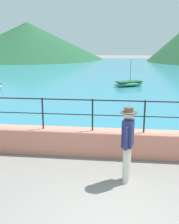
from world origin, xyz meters
The scene contains 6 objects.
promenade_wall centered at (0.00, 3.20, 0.35)m, with size 20.00×0.56×0.70m, color tan.
railing centered at (0.00, 3.20, 1.31)m, with size 18.44×0.04×0.90m.
lake_water centered at (0.00, 25.84, 0.03)m, with size 64.00×44.32×0.06m, color teal.
hill_secondary centered at (-16.56, 44.19, 3.20)m, with size 26.98×26.98×6.41m, color #1E4C2D.
person_walking centered at (0.23, 1.73, 0.98)m, with size 0.38×0.56×1.75m.
boat_1 centered at (0.63, 15.13, 0.26)m, with size 2.43×1.96×1.90m.
Camera 1 is at (0.03, -4.00, 3.12)m, focal length 43.54 mm.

